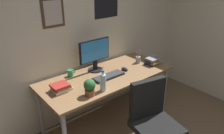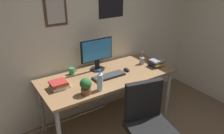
% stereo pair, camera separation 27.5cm
% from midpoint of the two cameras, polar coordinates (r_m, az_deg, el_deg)
% --- Properties ---
extents(wall_back, '(4.40, 0.10, 2.60)m').
position_cam_midpoint_polar(wall_back, '(2.95, -13.81, 9.09)').
color(wall_back, beige).
rests_on(wall_back, ground_plane).
extents(desk, '(1.77, 0.76, 0.76)m').
position_cam_midpoint_polar(desk, '(2.92, -3.96, -3.43)').
color(desk, '#936D47').
rests_on(desk, ground_plane).
extents(office_chair, '(0.58, 0.58, 0.95)m').
position_cam_midpoint_polar(office_chair, '(2.49, 7.29, -13.22)').
color(office_chair, black).
rests_on(office_chair, ground_plane).
extents(monitor, '(0.46, 0.20, 0.43)m').
position_cam_midpoint_polar(monitor, '(2.95, -7.15, 3.37)').
color(monitor, black).
rests_on(monitor, desk).
extents(keyboard, '(0.43, 0.15, 0.03)m').
position_cam_midpoint_polar(keyboard, '(2.83, -3.65, -2.44)').
color(keyboard, black).
rests_on(keyboard, desk).
extents(computer_mouse, '(0.06, 0.11, 0.04)m').
position_cam_midpoint_polar(computer_mouse, '(3.01, 0.71, -0.58)').
color(computer_mouse, black).
rests_on(computer_mouse, desk).
extents(water_bottle, '(0.07, 0.07, 0.25)m').
position_cam_midpoint_polar(water_bottle, '(2.48, -5.52, -4.04)').
color(water_bottle, silver).
rests_on(water_bottle, desk).
extents(coffee_mug_near, '(0.11, 0.07, 0.09)m').
position_cam_midpoint_polar(coffee_mug_near, '(2.91, -13.32, -1.56)').
color(coffee_mug_near, '#2D8C59').
rests_on(coffee_mug_near, desk).
extents(potted_plant, '(0.13, 0.13, 0.20)m').
position_cam_midpoint_polar(potted_plant, '(2.41, -9.06, -5.18)').
color(potted_plant, brown).
rests_on(potted_plant, desk).
extents(pen_cup, '(0.07, 0.07, 0.20)m').
position_cam_midpoint_polar(pen_cup, '(3.24, 4.33, 1.95)').
color(pen_cup, '#9EA0A5').
rests_on(pen_cup, desk).
extents(book_stack_left, '(0.22, 0.19, 0.09)m').
position_cam_midpoint_polar(book_stack_left, '(2.61, -15.98, -5.08)').
color(book_stack_left, silver).
rests_on(book_stack_left, desk).
extents(book_stack_right, '(0.22, 0.17, 0.10)m').
position_cam_midpoint_polar(book_stack_right, '(3.22, 8.04, 1.50)').
color(book_stack_right, navy).
rests_on(book_stack_right, desk).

